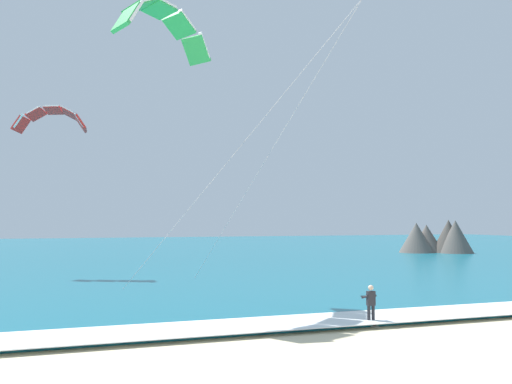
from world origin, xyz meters
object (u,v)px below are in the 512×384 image
at_px(kite_distant, 52,117).
at_px(kitesurfer, 371,303).
at_px(surfboard, 371,325).
at_px(kite_primary, 163,22).

bearing_deg(kite_distant, kitesurfer, -63.06).
bearing_deg(surfboard, kite_primary, 131.88).
bearing_deg(kite_distant, kite_primary, -71.98).
height_order(kitesurfer, kite_distant, kite_distant).
bearing_deg(kite_primary, kite_distant, 108.02).
distance_m(surfboard, kite_distant, 31.62).
bearing_deg(kitesurfer, surfboard, -91.74).
distance_m(kitesurfer, kite_primary, 17.78).
bearing_deg(kite_distant, surfboard, -63.08).
height_order(kite_primary, kite_distant, kite_primary).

